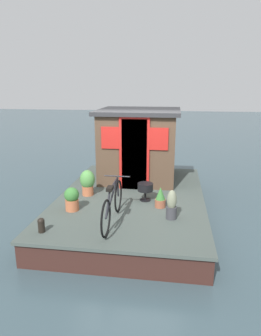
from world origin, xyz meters
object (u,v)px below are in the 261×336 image
Objects in this scene: mooring_bollard at (41,224)px; bicycle at (113,204)px; potted_plant_basil at (172,205)px; charcoal_grill at (145,188)px; potted_plant_thyme at (72,199)px; potted_plant_ivy at (88,182)px; potted_plant_succulent at (160,198)px; houseboat_cabin at (139,144)px.

bicycle is at bearing -64.23° from mooring_bollard.
potted_plant_basil reaches higher than mooring_bollard.
potted_plant_basil is 1.04m from charcoal_grill.
mooring_bollard is at bearing 168.06° from potted_plant_thyme.
potted_plant_ivy reaches higher than charcoal_grill.
potted_plant_ivy is at bearing 83.62° from charcoal_grill.
potted_plant_ivy is 1.36× the size of potted_plant_succulent.
potted_plant_ivy is 0.91m from potted_plant_thyme.
potted_plant_thyme is (-0.42, 1.76, 0.04)m from potted_plant_succulent.
bicycle is at bearing 107.33° from potted_plant_basil.
potted_plant_ivy reaches higher than mooring_bollard.
potted_plant_ivy reaches higher than potted_plant_succulent.
potted_plant_succulent is (-0.48, -1.69, -0.11)m from potted_plant_ivy.
houseboat_cabin reaches higher than mooring_bollard.
bicycle is 4.34× the size of charcoal_grill.
potted_plant_basil reaches higher than charcoal_grill.
potted_plant_ivy is (1.35, 0.86, -0.05)m from bicycle.
potted_plant_ivy is at bearing 146.09° from houseboat_cabin.
potted_plant_basil is 0.59m from potted_plant_succulent.
potted_plant_ivy is at bearing 62.22° from potted_plant_basil.
bicycle is at bearing -115.62° from potted_plant_thyme.
potted_plant_thyme is (0.45, 0.93, -0.11)m from bicycle.
potted_plant_basil is 1.18× the size of potted_plant_thyme.
bicycle is 1.29m from mooring_bollard.
potted_plant_succulent is 1.66× the size of mooring_bollard.
bicycle is 6.49× the size of mooring_bollard.
potted_plant_thyme is at bearing 64.38° from bicycle.
potted_plant_ivy reaches higher than potted_plant_thyme.
houseboat_cabin is 3.70× the size of potted_plant_basil.
potted_plant_succulent is 1.81m from potted_plant_thyme.
houseboat_cabin reaches higher than potted_plant_ivy.
bicycle reaches higher than potted_plant_ivy.
potted_plant_basil is 2.38m from mooring_bollard.
bicycle is 2.89× the size of potted_plant_ivy.
houseboat_cabin is 2.75m from potted_plant_basil.
mooring_bollard is at bearing 171.62° from potted_plant_ivy.
houseboat_cabin is at bearing 11.72° from charcoal_grill.
houseboat_cabin is 2.90m from bicycle.
houseboat_cabin is 2.21m from potted_plant_succulent.
potted_plant_basil is 2.00m from potted_plant_thyme.
potted_plant_succulent is 2.42m from mooring_bollard.
houseboat_cabin is 1.23× the size of bicycle.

